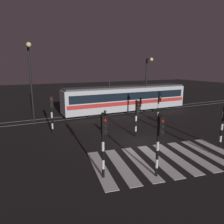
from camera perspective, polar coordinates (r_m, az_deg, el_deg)
name	(u,v)px	position (r m, az deg, el deg)	size (l,w,h in m)	color
ground_plane	(140,143)	(15.81, 7.64, -8.50)	(120.00, 120.00, 0.00)	black
rail_near	(95,116)	(23.81, -4.75, -1.24)	(80.00, 0.12, 0.03)	#59595E
rail_far	(91,114)	(25.12, -5.92, -0.54)	(80.00, 0.12, 0.03)	#59595E
crosswalk_zebra	(166,159)	(13.60, 14.75, -12.34)	(9.73, 5.96, 0.02)	silver
traffic_light_corner_far_left	(52,109)	(17.72, -16.30, 0.85)	(0.36, 0.42, 3.36)	black
traffic_light_corner_near_right	(224,120)	(16.09, 28.45, -2.01)	(0.36, 0.42, 3.07)	black
traffic_light_corner_far_right	(159,101)	(22.35, 12.83, 2.86)	(0.36, 0.42, 3.07)	black
traffic_light_median_centre	(137,113)	(16.66, 6.84, -0.25)	(0.36, 0.42, 3.01)	black
traffic_light_corner_near_left	(104,136)	(10.22, -2.32, -6.70)	(0.36, 0.42, 3.43)	black
traffic_light_kerb_mid_left	(159,136)	(10.61, 12.87, -6.55)	(0.36, 0.42, 3.36)	black
street_lamp_trackside_left	(31,75)	(20.89, -21.48, 9.42)	(0.44, 1.21, 7.69)	black
street_lamp_trackside_right	(147,78)	(25.81, 9.73, 9.21)	(0.44, 1.21, 6.64)	black
tram	(127,98)	(26.06, 4.14, 3.84)	(16.33, 2.58, 4.15)	silver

